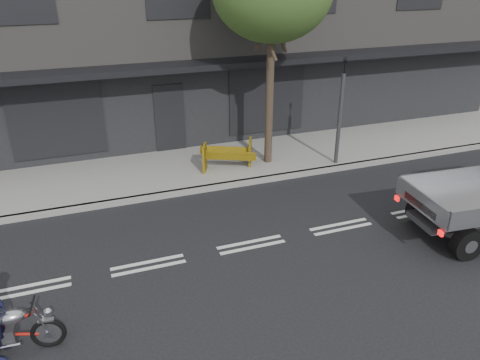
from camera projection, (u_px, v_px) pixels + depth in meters
name	position (u px, v px, depth m)	size (l,w,h in m)	color
ground	(251.00, 245.00, 10.92)	(80.00, 80.00, 0.00)	black
sidewalk	(198.00, 167.00, 14.89)	(32.00, 3.20, 0.15)	gray
kerb	(213.00, 187.00, 13.52)	(32.00, 0.20, 0.15)	gray
building_main	(151.00, 16.00, 18.85)	(26.00, 10.00, 8.00)	slate
traffic_light_pole	(340.00, 118.00, 14.36)	(0.12, 0.12, 3.50)	#2D2D30
motorcycle	(8.00, 330.00, 7.73)	(1.80, 0.52, 0.93)	black
construction_barrier	(230.00, 157.00, 14.26)	(1.59, 0.64, 0.89)	yellow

